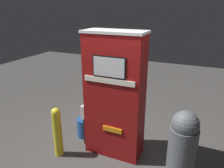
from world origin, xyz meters
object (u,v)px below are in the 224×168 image
Objects in this scene: safety_bollard at (57,131)px; squeegee_bucket at (85,127)px; gas_pump at (114,96)px; trash_bin at (183,144)px.

squeegee_bucket is (0.11, 0.69, -0.28)m from safety_bollard.
gas_pump is 2.53× the size of squeegee_bucket.
squeegee_bucket is (-0.72, 0.20, -0.86)m from gas_pump.
gas_pump is at bearing 30.26° from safety_bollard.
safety_bollard is 1.06× the size of squeegee_bucket.
gas_pump reaches higher than squeegee_bucket.
safety_bollard is 0.75m from squeegee_bucket.
safety_bollard is 1.99m from trash_bin.
trash_bin is (1.14, -0.14, -0.50)m from gas_pump.
trash_bin is 1.29× the size of squeegee_bucket.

